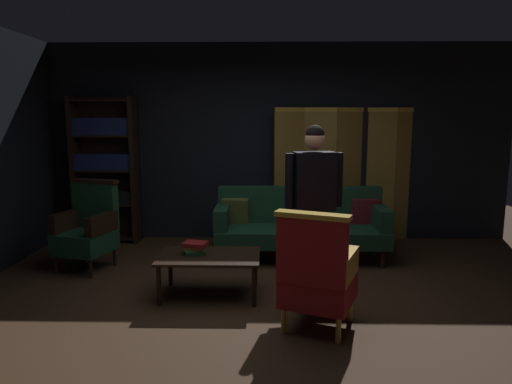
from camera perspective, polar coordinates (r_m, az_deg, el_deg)
ground_plane at (r=4.68m, az=-0.19°, el=-13.19°), size 10.00×10.00×0.00m
back_wall at (r=6.78m, az=0.26°, el=6.02°), size 7.20×0.10×2.80m
folding_screen at (r=6.80m, az=11.30°, el=2.35°), size 2.16×0.38×1.90m
bookshelf at (r=6.92m, az=-17.89°, el=3.11°), size 0.90×0.32×2.05m
velvet_couch at (r=5.94m, az=5.44°, el=-3.75°), size 2.12×0.78×0.88m
coffee_table at (r=4.72m, az=-5.72°, el=-8.19°), size 1.00×0.64×0.42m
armchair_gilt_accent at (r=3.97m, az=7.43°, el=-9.90°), size 0.75×0.75×1.04m
armchair_wing_left at (r=5.84m, az=-19.80°, el=-4.11°), size 0.72×0.71×1.04m
standing_figure at (r=4.66m, az=7.06°, el=-0.21°), size 0.58×0.29×1.70m
book_green_cloth at (r=4.76m, az=-7.41°, el=-7.24°), size 0.24×0.23×0.04m
book_tan_leather at (r=4.75m, az=-7.43°, el=-6.77°), size 0.20×0.16×0.04m
book_red_leather at (r=4.74m, az=-7.44°, el=-6.32°), size 0.26×0.22×0.04m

